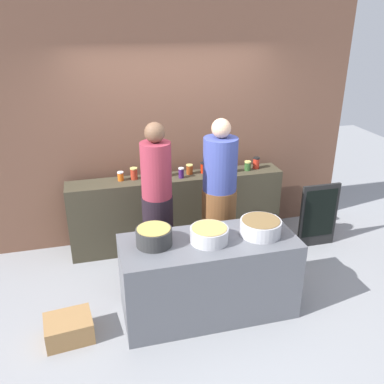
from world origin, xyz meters
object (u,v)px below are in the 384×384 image
object	(u,v)px
preserve_jar_3	(167,171)
chalkboard_sign	(319,215)
preserve_jar_8	(232,167)
preserve_jar_9	(248,166)
cooking_pot_left	(154,236)
cook_with_tongs	(158,210)
preserve_jar_7	(218,168)
cooking_pot_center	(209,235)
preserve_jar_1	(134,173)
preserve_jar_6	(204,168)
bread_crate	(69,328)
preserve_jar_0	(121,176)
preserve_jar_4	(181,173)
cook_in_cap	(219,203)
preserve_jar_5	(190,169)
preserve_jar_2	(157,176)
cooking_pot_right	(260,227)
preserve_jar_10	(256,163)

from	to	relation	value
preserve_jar_3	chalkboard_sign	xyz separation A→B (m)	(1.85, -0.55, -0.58)
preserve_jar_8	chalkboard_sign	world-z (taller)	preserve_jar_8
preserve_jar_9	cooking_pot_left	size ratio (longest dim) A/B	0.36
preserve_jar_3	cook_with_tongs	xyz separation A→B (m)	(-0.24, -0.67, -0.18)
preserve_jar_7	cooking_pot_center	distance (m)	1.54
preserve_jar_1	preserve_jar_6	xyz separation A→B (m)	(0.88, -0.01, -0.00)
preserve_jar_6	cooking_pot_left	distance (m)	1.64
preserve_jar_7	bread_crate	size ratio (longest dim) A/B	0.26
preserve_jar_3	cooking_pot_center	bearing A→B (deg)	-85.67
preserve_jar_0	preserve_jar_7	distance (m)	1.23
preserve_jar_4	bread_crate	world-z (taller)	preserve_jar_4
preserve_jar_3	cook_in_cap	bearing A→B (deg)	-53.52
preserve_jar_1	preserve_jar_5	size ratio (longest dim) A/B	1.17
cooking_pot_left	cook_in_cap	world-z (taller)	cook_in_cap
cooking_pot_left	cook_with_tongs	xyz separation A→B (m)	(0.16, 0.71, -0.08)
preserve_jar_3	preserve_jar_6	bearing A→B (deg)	-0.94
preserve_jar_2	preserve_jar_9	distance (m)	1.19
preserve_jar_5	cook_with_tongs	xyz separation A→B (m)	(-0.53, -0.67, -0.18)
preserve_jar_4	cook_with_tongs	distance (m)	0.72
preserve_jar_2	preserve_jar_5	distance (m)	0.45
preserve_jar_0	preserve_jar_6	size ratio (longest dim) A/B	0.81
cook_with_tongs	preserve_jar_0	bearing A→B (deg)	115.92
preserve_jar_6	cook_in_cap	distance (m)	0.67
preserve_jar_2	preserve_jar_5	size ratio (longest dim) A/B	0.86
chalkboard_sign	preserve_jar_2	bearing A→B (deg)	167.65
cooking_pot_right	chalkboard_sign	world-z (taller)	cooking_pot_right
preserve_jar_5	preserve_jar_2	bearing A→B (deg)	-165.39
preserve_jar_1	preserve_jar_5	xyz separation A→B (m)	(0.70, -0.00, -0.01)
cooking_pot_left	cooking_pot_right	world-z (taller)	cooking_pot_left
preserve_jar_1	cook_with_tongs	bearing A→B (deg)	-76.47
preserve_jar_2	preserve_jar_9	bearing A→B (deg)	2.79
preserve_jar_3	preserve_jar_5	distance (m)	0.29
preserve_jar_6	bread_crate	distance (m)	2.46
preserve_jar_0	preserve_jar_7	bearing A→B (deg)	-1.13
preserve_jar_9	preserve_jar_10	world-z (taller)	preserve_jar_10
preserve_jar_1	preserve_jar_8	xyz separation A→B (m)	(1.23, -0.07, -0.01)
preserve_jar_8	cook_in_cap	size ratio (longest dim) A/B	0.07
preserve_jar_5	preserve_jar_9	bearing A→B (deg)	-4.21
preserve_jar_8	cook_with_tongs	xyz separation A→B (m)	(-1.07, -0.61, -0.18)
preserve_jar_0	cooking_pot_right	bearing A→B (deg)	-50.45
preserve_jar_4	preserve_jar_3	bearing A→B (deg)	147.71
preserve_jar_2	cooking_pot_center	bearing A→B (deg)	-79.30
preserve_jar_5	chalkboard_sign	world-z (taller)	preserve_jar_5
preserve_jar_2	cook_with_tongs	distance (m)	0.59
preserve_jar_7	cook_with_tongs	bearing A→B (deg)	-144.42
preserve_jar_1	preserve_jar_2	bearing A→B (deg)	-23.80
preserve_jar_9	cook_in_cap	distance (m)	0.84
preserve_jar_3	bread_crate	bearing A→B (deg)	-129.84
preserve_jar_6	cook_with_tongs	xyz separation A→B (m)	(-0.72, -0.67, -0.19)
preserve_jar_8	cooking_pot_center	xyz separation A→B (m)	(-0.72, -1.40, -0.11)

